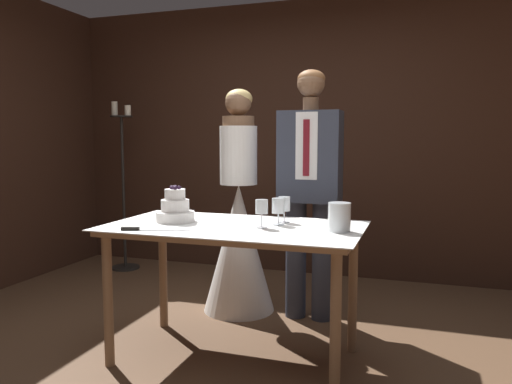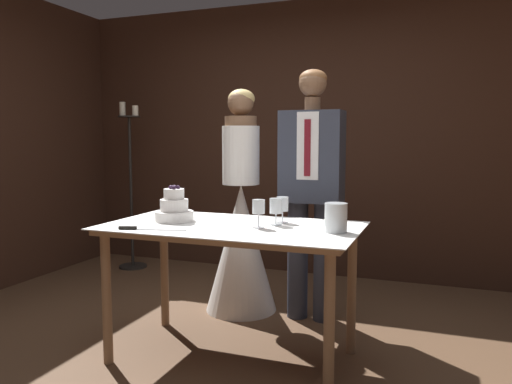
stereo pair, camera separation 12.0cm
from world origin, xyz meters
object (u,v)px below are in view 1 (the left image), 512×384
tiered_cake (175,209)px  bride (239,231)px  cake_table (234,241)px  cake_knife (142,229)px  groom (310,182)px  hurricane_candle (339,218)px  wine_glass_near (262,208)px  wine_glass_middle (278,207)px  wine_glass_far (284,205)px  candle_stand (123,194)px

tiered_cake → bride: bride is taller
cake_table → cake_knife: size_ratio=3.99×
cake_knife → groom: 1.34m
cake_knife → hurricane_candle: (1.04, 0.32, 0.07)m
cake_table → hurricane_candle: (0.61, -0.00, 0.17)m
wine_glass_near → wine_glass_middle: (0.06, 0.13, -0.00)m
cake_table → wine_glass_near: (0.18, -0.03, 0.20)m
bride → groom: size_ratio=0.94×
cake_table → tiered_cake: 0.42m
cake_table → hurricane_candle: size_ratio=9.36×
cake_table → wine_glass_middle: 0.33m
wine_glass_far → wine_glass_near: bearing=-108.4°
hurricane_candle → groom: 0.89m
wine_glass_near → wine_glass_middle: bearing=64.2°
wine_glass_near → hurricane_candle: bearing=3.5°
cake_knife → tiered_cake: bearing=67.4°
cake_table → cake_knife: bearing=-143.2°
cake_knife → wine_glass_far: bearing=20.7°
cake_table → wine_glass_middle: bearing=22.3°
bride → candle_stand: bearing=152.7°
cake_knife → bride: (0.15, 1.13, -0.20)m
hurricane_candle → cake_knife: bearing=-163.1°
wine_glass_near → wine_glass_middle: size_ratio=1.02×
hurricane_candle → tiered_cake: bearing=179.3°
hurricane_candle → groom: groom is taller
tiered_cake → wine_glass_far: bearing=15.8°
tiered_cake → wine_glass_middle: bearing=8.1°
cake_knife → bride: bride is taller
tiered_cake → groom: groom is taller
bride → groom: (0.55, -0.00, 0.39)m
wine_glass_middle → hurricane_candle: bearing=-15.0°
bride → tiered_cake: bearing=-98.1°
wine_glass_near → hurricane_candle: (0.44, 0.03, -0.04)m
wine_glass_middle → hurricane_candle: 0.39m
cake_knife → wine_glass_far: (0.68, 0.51, 0.10)m
cake_table → wine_glass_middle: (0.24, 0.10, 0.20)m
wine_glass_near → candle_stand: candle_stand is taller
tiered_cake → bride: (0.11, 0.80, -0.27)m
cake_table → cake_knife: cake_knife is taller
tiered_cake → cake_knife: 0.34m
cake_table → groom: bearing=71.4°
cake_table → wine_glass_near: bearing=-9.2°
tiered_cake → cake_knife: size_ratio=0.63×
wine_glass_near → wine_glass_middle: wine_glass_near is taller
bride → groom: groom is taller
wine_glass_middle → wine_glass_far: (0.01, 0.09, -0.00)m
wine_glass_far → candle_stand: candle_stand is taller
cake_knife → groom: groom is taller
cake_table → wine_glass_far: bearing=37.1°
wine_glass_far → candle_stand: size_ratio=0.09×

